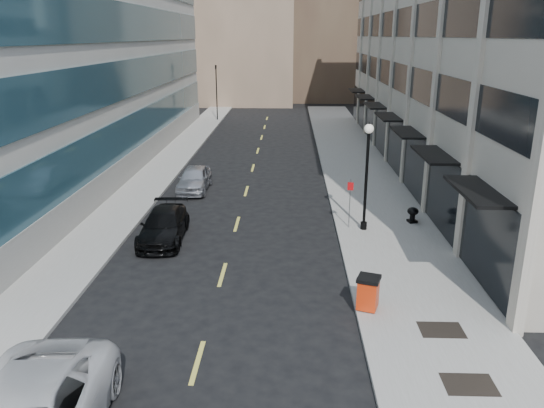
# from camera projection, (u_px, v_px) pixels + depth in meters

# --- Properties ---
(ground) EXTENTS (160.00, 160.00, 0.00)m
(ground) POSITION_uv_depth(u_px,v_px,m) (185.00, 407.00, 13.72)
(ground) COLOR black
(ground) RESTS_ON ground
(sidewalk_right) EXTENTS (5.00, 80.00, 0.15)m
(sidewalk_right) POSITION_uv_depth(u_px,v_px,m) (368.00, 191.00, 32.50)
(sidewalk_right) COLOR gray
(sidewalk_right) RESTS_ON ground
(sidewalk_left) EXTENTS (3.00, 80.00, 0.15)m
(sidewalk_left) POSITION_uv_depth(u_px,v_px,m) (142.00, 189.00, 32.95)
(sidewalk_left) COLOR gray
(sidewalk_left) RESTS_ON ground
(building_right) EXTENTS (15.30, 46.50, 18.25)m
(building_right) POSITION_uv_depth(u_px,v_px,m) (500.00, 38.00, 36.14)
(building_right) COLOR #BCB29F
(building_right) RESTS_ON ground
(building_left) EXTENTS (16.14, 46.00, 20.00)m
(building_left) POSITION_uv_depth(u_px,v_px,m) (24.00, 23.00, 36.90)
(building_left) COLOR beige
(building_left) RESTS_ON ground
(skyline_tan_far) EXTENTS (12.00, 14.00, 22.00)m
(skyline_tan_far) POSITION_uv_depth(u_px,v_px,m) (187.00, 23.00, 85.09)
(skyline_tan_far) COLOR #9B7D65
(skyline_tan_far) RESTS_ON ground
(skyline_stone) EXTENTS (10.00, 14.00, 20.00)m
(skyline_stone) POSITION_uv_depth(u_px,v_px,m) (402.00, 29.00, 72.93)
(skyline_stone) COLOR #BCB29F
(skyline_stone) RESTS_ON ground
(grate_mid) EXTENTS (1.40, 1.00, 0.01)m
(grate_mid) POSITION_uv_depth(u_px,v_px,m) (469.00, 384.00, 14.38)
(grate_mid) COLOR black
(grate_mid) RESTS_ON sidewalk_right
(grate_far) EXTENTS (1.40, 1.00, 0.01)m
(grate_far) POSITION_uv_depth(u_px,v_px,m) (441.00, 330.00, 17.04)
(grate_far) COLOR black
(grate_far) RESTS_ON sidewalk_right
(road_centerline) EXTENTS (0.15, 68.20, 0.01)m
(road_centerline) POSITION_uv_depth(u_px,v_px,m) (242.00, 206.00, 29.90)
(road_centerline) COLOR #D8CC4C
(road_centerline) RESTS_ON ground
(traffic_signal) EXTENTS (0.66, 0.66, 6.98)m
(traffic_signal) POSITION_uv_depth(u_px,v_px,m) (216.00, 69.00, 57.86)
(traffic_signal) COLOR black
(traffic_signal) RESTS_ON ground
(car_black_pickup) EXTENTS (2.21, 4.93, 1.40)m
(car_black_pickup) POSITION_uv_depth(u_px,v_px,m) (164.00, 226.00, 24.78)
(car_black_pickup) COLOR black
(car_black_pickup) RESTS_ON ground
(car_silver_sedan) EXTENTS (1.78, 4.42, 1.50)m
(car_silver_sedan) POSITION_uv_depth(u_px,v_px,m) (194.00, 179.00, 32.67)
(car_silver_sedan) COLOR #9D9FA5
(car_silver_sedan) RESTS_ON ground
(trash_bin) EXTENTS (0.95, 0.95, 1.21)m
(trash_bin) POSITION_uv_depth(u_px,v_px,m) (368.00, 292.00, 18.17)
(trash_bin) COLOR red
(trash_bin) RESTS_ON sidewalk_right
(lamppost) EXTENTS (0.44, 0.44, 5.27)m
(lamppost) POSITION_uv_depth(u_px,v_px,m) (367.00, 167.00, 24.99)
(lamppost) COLOR black
(lamppost) RESTS_ON sidewalk_right
(sign_post) EXTENTS (0.29, 0.08, 2.46)m
(sign_post) POSITION_uv_depth(u_px,v_px,m) (350.00, 197.00, 25.70)
(sign_post) COLOR slate
(sign_post) RESTS_ON sidewalk_right
(urn_planter) EXTENTS (0.56, 0.56, 0.78)m
(urn_planter) POSITION_uv_depth(u_px,v_px,m) (413.00, 213.00, 26.72)
(urn_planter) COLOR black
(urn_planter) RESTS_ON sidewalk_right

